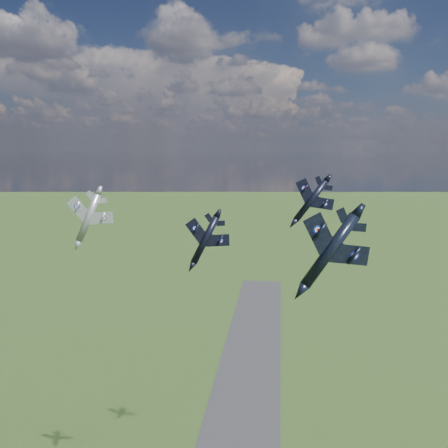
% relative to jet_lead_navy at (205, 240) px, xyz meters
% --- Properties ---
extents(jet_lead_navy, '(13.67, 16.55, 7.36)m').
position_rel_jet_lead_navy_xyz_m(jet_lead_navy, '(0.00, 0.00, 0.00)').
color(jet_lead_navy, black).
extents(jet_right_navy, '(13.56, 16.93, 8.69)m').
position_rel_jet_lead_navy_xyz_m(jet_right_navy, '(21.41, -29.99, 5.39)').
color(jet_right_navy, black).
extents(jet_high_navy, '(12.01, 15.98, 8.83)m').
position_rel_jet_lead_navy_xyz_m(jet_high_navy, '(21.78, 13.13, 6.83)').
color(jet_high_navy, black).
extents(jet_left_silver, '(13.71, 17.02, 7.41)m').
position_rel_jet_lead_navy_xyz_m(jet_left_silver, '(-25.83, 2.41, 3.64)').
color(jet_left_silver, gray).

